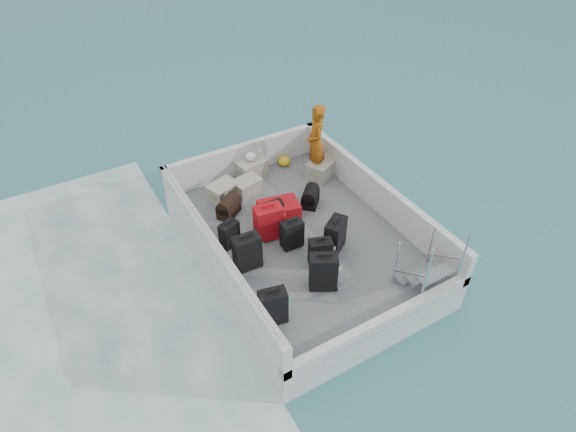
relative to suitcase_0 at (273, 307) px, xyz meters
name	(u,v)px	position (x,y,z in m)	size (l,w,h in m)	color
ground	(300,258)	(1.41, 1.50, -0.95)	(160.00, 160.00, 0.00)	#1B525F
wake_foam	(41,366)	(-3.39, 1.50, -0.95)	(10.00, 10.00, 0.00)	white
ferry_hull	(300,247)	(1.41, 1.50, -0.65)	(3.60, 5.00, 0.60)	silver
deck	(300,235)	(1.41, 1.50, -0.34)	(3.30, 4.70, 0.02)	slate
deck_fittings	(326,224)	(1.76, 1.18, 0.04)	(3.60, 5.00, 0.90)	silver
suitcase_0	(273,307)	(0.00, 0.00, 0.00)	(0.43, 0.24, 0.66)	black
suitcase_1	(247,253)	(0.19, 1.25, 0.01)	(0.46, 0.26, 0.69)	black
suitcase_2	(229,234)	(0.16, 1.92, -0.07)	(0.35, 0.21, 0.51)	black
suitcase_3	(323,272)	(1.06, 0.21, 0.02)	(0.46, 0.27, 0.70)	black
suitcase_4	(292,234)	(1.12, 1.32, -0.04)	(0.39, 0.23, 0.58)	black
suitcase_5	(269,223)	(0.88, 1.76, 0.02)	(0.51, 0.30, 0.70)	#AF0D19
suitcase_6	(320,253)	(1.31, 0.67, -0.05)	(0.39, 0.23, 0.55)	black
suitcase_7	(335,235)	(1.75, 0.87, 0.00)	(0.47, 0.27, 0.65)	black
suitcase_8	(279,210)	(1.34, 2.20, -0.18)	(0.51, 0.78, 0.31)	#AF0D19
duffel_0	(229,208)	(0.51, 2.74, -0.17)	(0.49, 0.30, 0.32)	black
duffel_1	(272,212)	(1.18, 2.19, -0.17)	(0.41, 0.30, 0.32)	black
duffel_2	(310,198)	(2.07, 2.19, -0.17)	(0.43, 0.30, 0.32)	black
crate_0	(224,192)	(0.64, 3.26, -0.16)	(0.55, 0.38, 0.33)	#ACA496
crate_1	(247,187)	(1.13, 3.18, -0.17)	(0.52, 0.36, 0.31)	#ACA496
crate_2	(252,169)	(1.50, 3.70, -0.14)	(0.62, 0.43, 0.38)	#ACA496
crate_3	(321,170)	(2.80, 2.91, -0.15)	(0.60, 0.42, 0.36)	#ACA496
yellow_bag	(284,161)	(2.33, 3.70, -0.22)	(0.28, 0.26, 0.22)	gold
white_bag	(251,158)	(1.50, 3.70, 0.14)	(0.24, 0.24, 0.18)	white
passenger	(316,142)	(2.71, 3.05, 0.50)	(0.61, 0.39, 1.65)	orange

